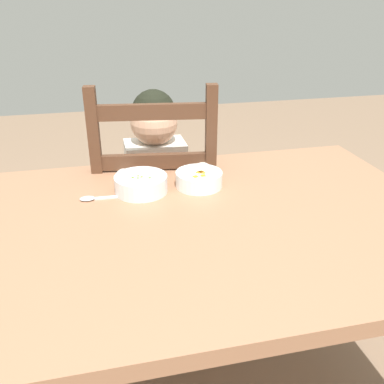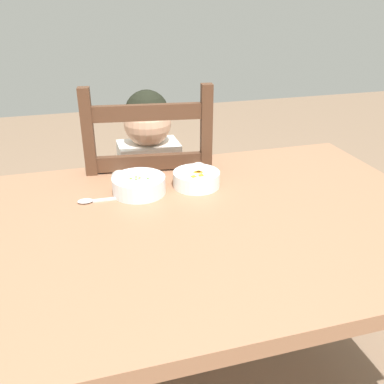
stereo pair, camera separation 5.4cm
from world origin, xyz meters
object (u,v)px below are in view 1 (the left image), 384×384
Objects in this scene: dining_chair at (157,215)px; spoon at (95,198)px; child_figure at (157,177)px; dining_table at (209,248)px; bowl_of_peas at (141,183)px; bowl_of_carrots at (199,179)px.

spoon is (-0.22, -0.32, 0.25)m from dining_chair.
child_figure is 0.40m from spoon.
bowl_of_peas is at bearing 128.71° from dining_table.
bowl_of_carrots reaches higher than dining_table.
bowl_of_carrots is 0.32m from spoon.
dining_chair is at bearing 162.95° from child_figure.
spoon is at bearing -170.66° from bowl_of_peas.
dining_table is 8.99× the size of bowl_of_carrots.
bowl_of_carrots is at bearing 4.10° from spoon.
dining_table is at bearing -30.61° from spoon.
bowl_of_peas is (-0.16, 0.20, 0.13)m from dining_table.
spoon is (-0.30, 0.18, 0.10)m from dining_table.
child_figure is (-0.07, 0.49, 0.01)m from dining_table.
dining_chair is 0.46m from spoon.
bowl_of_carrots is (0.02, 0.20, 0.12)m from dining_table.
bowl_of_peas reaches higher than bowl_of_carrots.
bowl_of_peas is 1.10× the size of bowl_of_carrots.
child_figure is at bearing 98.14° from dining_table.
dining_chair is at bearing 98.95° from dining_table.
dining_chair reaches higher than bowl_of_peas.
dining_chair is at bearing 55.36° from spoon.
dining_chair reaches higher than bowl_of_carrots.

